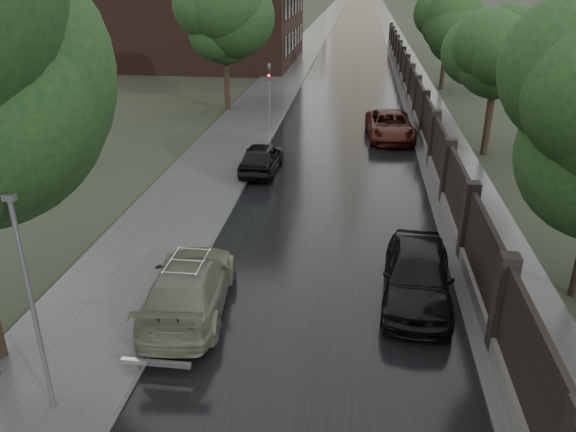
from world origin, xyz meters
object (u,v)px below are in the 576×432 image
(tree_right_c, at_px, (448,25))
(traffic_light, at_px, (269,92))
(volga_sedan, at_px, (189,286))
(lamp_post, at_px, (33,308))
(hatchback_left, at_px, (261,157))
(car_right_far, at_px, (390,126))
(tree_left_far, at_px, (224,31))
(car_right_near, at_px, (417,275))
(tree_right_b, at_px, (498,57))

(tree_right_c, relative_size, traffic_light, 1.75)
(tree_right_c, distance_m, volga_sedan, 36.18)
(lamp_post, height_order, traffic_light, lamp_post)
(hatchback_left, relative_size, car_right_far, 0.76)
(tree_left_far, distance_m, traffic_light, 6.84)
(tree_left_far, height_order, traffic_light, tree_left_far)
(car_right_near, height_order, car_right_far, car_right_near)
(volga_sedan, bearing_deg, hatchback_left, -94.95)
(lamp_post, bearing_deg, volga_sedan, 67.40)
(hatchback_left, distance_m, car_right_far, 9.14)
(volga_sedan, distance_m, hatchback_left, 12.04)
(tree_left_far, xyz_separation_m, car_right_far, (10.71, -5.52, -4.49))
(tree_right_c, height_order, lamp_post, tree_right_c)
(tree_right_c, distance_m, hatchback_left, 25.12)
(lamp_post, height_order, hatchback_left, lamp_post)
(tree_left_far, bearing_deg, car_right_far, -27.29)
(hatchback_left, bearing_deg, tree_left_far, -68.50)
(volga_sedan, distance_m, car_right_far, 19.69)
(lamp_post, xyz_separation_m, car_right_near, (8.18, 5.65, -1.85))
(traffic_light, bearing_deg, volga_sedan, -87.91)
(lamp_post, distance_m, traffic_light, 23.52)
(hatchback_left, bearing_deg, lamp_post, 85.29)
(car_right_far, bearing_deg, tree_right_c, 68.90)
(tree_right_b, relative_size, tree_right_c, 1.00)
(tree_left_far, xyz_separation_m, hatchback_left, (4.40, -12.14, -4.54))
(traffic_light, xyz_separation_m, volga_sedan, (0.70, -19.17, -1.64))
(tree_right_c, bearing_deg, car_right_far, -107.16)
(tree_right_b, bearing_deg, traffic_light, 165.76)
(tree_left_far, relative_size, tree_right_b, 1.05)
(lamp_post, bearing_deg, car_right_far, 70.57)
(tree_right_b, distance_m, car_right_far, 6.84)
(lamp_post, height_order, volga_sedan, lamp_post)
(traffic_light, bearing_deg, hatchback_left, -84.39)
(tree_right_c, distance_m, lamp_post, 40.67)
(traffic_light, height_order, car_right_far, traffic_light)
(tree_right_c, xyz_separation_m, car_right_far, (-4.79, -15.52, -4.20))
(tree_left_far, relative_size, tree_right_c, 1.05)
(tree_right_b, height_order, traffic_light, tree_right_b)
(tree_right_b, distance_m, lamp_post, 24.33)
(traffic_light, bearing_deg, car_right_far, -4.23)
(car_right_near, bearing_deg, volga_sedan, -164.01)
(lamp_post, xyz_separation_m, volga_sedan, (1.80, 4.32, -1.91))
(car_right_near, xyz_separation_m, car_right_far, (-0.07, 17.32, -0.07))
(car_right_far, bearing_deg, hatchback_left, -137.57)
(lamp_post, distance_m, volga_sedan, 5.06)
(car_right_far, bearing_deg, car_right_near, -93.70)
(car_right_near, bearing_deg, hatchback_left, 124.99)
(tree_left_far, height_order, tree_right_c, tree_left_far)
(lamp_post, relative_size, volga_sedan, 0.97)
(lamp_post, relative_size, car_right_near, 1.06)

